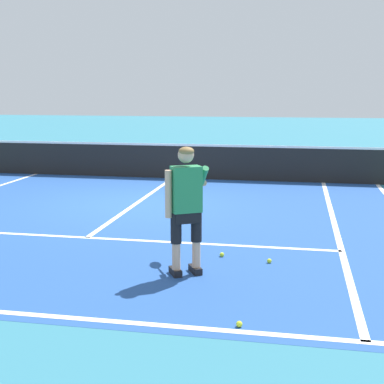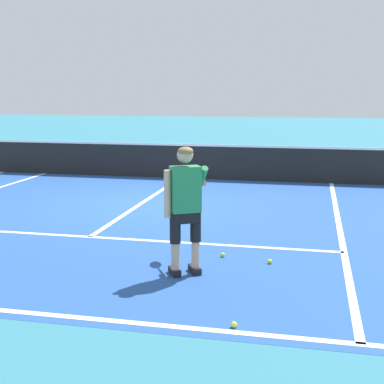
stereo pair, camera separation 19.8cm
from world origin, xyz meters
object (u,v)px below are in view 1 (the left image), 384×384
Objects in this scene: tennis_ball_near_feet at (269,261)px; tennis_ball_mid_court at (222,255)px; tennis_player at (186,202)px; tennis_ball_by_baseline at (239,324)px.

tennis_ball_near_feet and tennis_ball_mid_court have the same top height.
tennis_ball_mid_court is (0.36, 0.85, -0.96)m from tennis_player.
tennis_player reaches higher than tennis_ball_mid_court.
tennis_ball_mid_court is at bearing 66.88° from tennis_player.
tennis_player is at bearing 119.70° from tennis_ball_by_baseline.
tennis_ball_near_feet is 2.22m from tennis_ball_by_baseline.
tennis_ball_near_feet is at bearing 32.58° from tennis_player.
tennis_player is 25.95× the size of tennis_ball_by_baseline.
tennis_player is at bearing -147.42° from tennis_ball_near_feet.
tennis_ball_near_feet is at bearing -13.64° from tennis_ball_mid_court.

